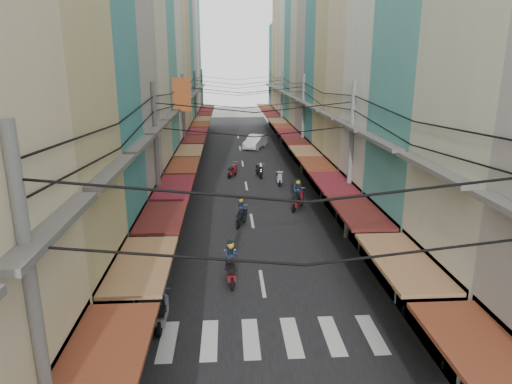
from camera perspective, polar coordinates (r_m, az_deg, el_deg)
name	(u,v)px	position (r m, az deg, el deg)	size (l,w,h in m)	color
ground	(259,264)	(21.58, 0.38, -8.96)	(160.00, 160.00, 0.00)	slate
road	(243,169)	(40.59, -1.59, 2.95)	(10.00, 80.00, 0.02)	black
sidewalk_left	(170,169)	(40.88, -10.74, 2.80)	(3.00, 80.00, 0.06)	gray
sidewalk_right	(316,167)	(41.32, 7.47, 3.08)	(3.00, 80.00, 0.06)	gray
crosswalk	(271,337)	(16.33, 1.91, -17.71)	(7.55, 2.40, 0.01)	silver
building_row_left	(138,53)	(36.70, -14.50, 16.49)	(7.80, 67.67, 23.70)	silver
building_row_right	(347,58)	(37.17, 11.31, 16.10)	(7.80, 68.98, 22.59)	teal
utility_poles	(245,97)	(34.67, -1.36, 11.76)	(10.20, 66.13, 8.20)	slate
white_car	(255,148)	(50.52, -0.09, 5.51)	(5.16, 2.02, 1.82)	silver
bicycle	(387,267)	(22.07, 16.00, -9.03)	(0.61, 1.62, 1.12)	black
moving_scooters	(251,214)	(26.70, -0.58, -2.72)	(7.40, 23.81, 2.00)	black
parked_scooters	(377,297)	(18.29, 14.88, -12.62)	(13.26, 13.92, 1.00)	black
pedestrians	(188,227)	(23.44, -8.44, -4.31)	(14.24, 26.90, 2.24)	#26202B
market_umbrella	(492,286)	(17.10, 27.39, -10.37)	(2.16, 2.16, 2.28)	#B2B2B7
traffic_sign	(417,258)	(18.67, 19.47, -7.75)	(0.10, 0.57, 2.60)	slate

